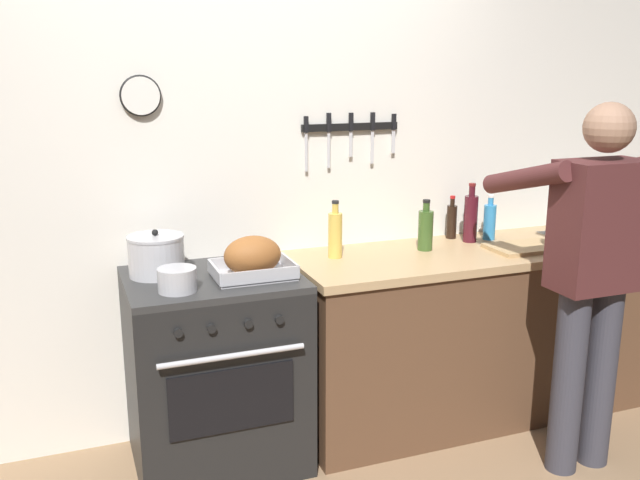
{
  "coord_description": "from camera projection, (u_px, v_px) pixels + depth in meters",
  "views": [
    {
      "loc": [
        -0.82,
        -1.93,
        1.8
      ],
      "look_at": [
        0.24,
        0.85,
        1.06
      ],
      "focal_mm": 39.09,
      "sensor_mm": 36.0,
      "label": 1
    }
  ],
  "objects": [
    {
      "name": "wall_back",
      "position": [
        238.0,
        172.0,
        3.38
      ],
      "size": [
        6.0,
        0.13,
        2.6
      ],
      "color": "white",
      "rests_on": "ground"
    },
    {
      "name": "bottle_cooking_oil",
      "position": [
        335.0,
        234.0,
        3.35
      ],
      "size": [
        0.07,
        0.07,
        0.28
      ],
      "color": "gold",
      "rests_on": "counter_block"
    },
    {
      "name": "stock_pot",
      "position": [
        156.0,
        255.0,
        3.07
      ],
      "size": [
        0.25,
        0.25,
        0.21
      ],
      "color": "#B7B7BC",
      "rests_on": "stove"
    },
    {
      "name": "counter_block",
      "position": [
        483.0,
        328.0,
        3.67
      ],
      "size": [
        2.03,
        0.65,
        0.9
      ],
      "color": "brown",
      "rests_on": "ground"
    },
    {
      "name": "person_cook",
      "position": [
        592.0,
        267.0,
        3.03
      ],
      "size": [
        0.51,
        0.63,
        1.66
      ],
      "rotation": [
        0.0,
        0.0,
        1.34
      ],
      "color": "#383842",
      "rests_on": "ground"
    },
    {
      "name": "bottle_dish_soap",
      "position": [
        490.0,
        221.0,
        3.7
      ],
      "size": [
        0.06,
        0.06,
        0.24
      ],
      "color": "#338CCC",
      "rests_on": "counter_block"
    },
    {
      "name": "roasting_pan",
      "position": [
        253.0,
        259.0,
        3.04
      ],
      "size": [
        0.35,
        0.26,
        0.18
      ],
      "color": "#B7B7BC",
      "rests_on": "stove"
    },
    {
      "name": "stove",
      "position": [
        216.0,
        370.0,
        3.18
      ],
      "size": [
        0.76,
        0.67,
        0.9
      ],
      "color": "black",
      "rests_on": "ground"
    },
    {
      "name": "saucepan",
      "position": [
        177.0,
        280.0,
        2.86
      ],
      "size": [
        0.16,
        0.16,
        0.1
      ],
      "color": "#B7B7BC",
      "rests_on": "stove"
    },
    {
      "name": "bottle_soy_sauce",
      "position": [
        452.0,
        221.0,
        3.73
      ],
      "size": [
        0.05,
        0.05,
        0.23
      ],
      "color": "black",
      "rests_on": "counter_block"
    },
    {
      "name": "bottle_olive_oil",
      "position": [
        426.0,
        229.0,
        3.49
      ],
      "size": [
        0.07,
        0.07,
        0.26
      ],
      "color": "#385623",
      "rests_on": "counter_block"
    },
    {
      "name": "cutting_board",
      "position": [
        524.0,
        247.0,
        3.52
      ],
      "size": [
        0.36,
        0.24,
        0.02
      ],
      "primitive_type": "cube",
      "color": "tan",
      "rests_on": "counter_block"
    },
    {
      "name": "bottle_wine_red",
      "position": [
        471.0,
        217.0,
        3.65
      ],
      "size": [
        0.07,
        0.07,
        0.31
      ],
      "color": "#47141E",
      "rests_on": "counter_block"
    }
  ]
}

